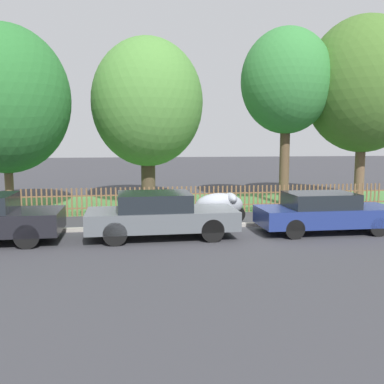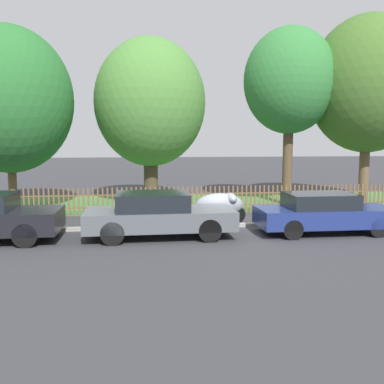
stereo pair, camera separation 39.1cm
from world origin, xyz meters
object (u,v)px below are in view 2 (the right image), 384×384
(parked_car_red_compact, at_px, (324,213))
(tree_behind_motorcycle, at_px, (150,103))
(covered_motorcycle, at_px, (220,205))
(tree_mid_park, at_px, (290,81))
(tree_nearest_kerb, at_px, (8,100))
(parked_car_navy_estate, at_px, (158,214))
(tree_far_left, at_px, (368,84))

(parked_car_red_compact, distance_m, tree_behind_motorcycle, 9.50)
(covered_motorcycle, distance_m, tree_mid_park, 7.43)
(tree_behind_motorcycle, relative_size, tree_mid_park, 0.95)
(tree_nearest_kerb, relative_size, tree_behind_motorcycle, 1.00)
(parked_car_navy_estate, xyz_separation_m, covered_motorcycle, (2.27, 1.86, -0.04))
(tree_behind_motorcycle, bearing_deg, tree_far_left, -6.40)
(parked_car_navy_estate, distance_m, tree_nearest_kerb, 8.61)
(parked_car_red_compact, bearing_deg, tree_behind_motorcycle, 127.60)
(parked_car_navy_estate, relative_size, tree_nearest_kerb, 0.60)
(parked_car_red_compact, relative_size, tree_behind_motorcycle, 0.58)
(tree_mid_park, bearing_deg, parked_car_red_compact, -98.63)
(parked_car_navy_estate, distance_m, parked_car_red_compact, 5.22)
(parked_car_navy_estate, height_order, tree_mid_park, tree_mid_park)
(parked_car_red_compact, relative_size, tree_far_left, 0.51)
(covered_motorcycle, bearing_deg, tree_mid_park, 43.42)
(covered_motorcycle, distance_m, tree_far_left, 9.62)
(parked_car_red_compact, xyz_separation_m, tree_behind_motorcycle, (-5.23, 6.90, 3.91))
(tree_mid_park, height_order, tree_far_left, tree_far_left)
(tree_mid_park, distance_m, tree_far_left, 3.58)
(parked_car_navy_estate, relative_size, tree_behind_motorcycle, 0.60)
(covered_motorcycle, height_order, tree_mid_park, tree_mid_park)
(covered_motorcycle, distance_m, tree_nearest_kerb, 9.43)
(tree_mid_park, relative_size, tree_far_left, 0.93)
(parked_car_navy_estate, xyz_separation_m, tree_nearest_kerb, (-5.64, 5.28, 3.80))
(tree_nearest_kerb, distance_m, tree_mid_park, 11.84)
(parked_car_navy_estate, bearing_deg, covered_motorcycle, 38.67)
(parked_car_navy_estate, relative_size, tree_mid_park, 0.57)
(tree_far_left, bearing_deg, tree_nearest_kerb, -178.32)
(parked_car_red_compact, bearing_deg, tree_nearest_kerb, 154.18)
(parked_car_red_compact, height_order, tree_mid_park, tree_mid_park)
(parked_car_navy_estate, relative_size, tree_far_left, 0.53)
(parked_car_navy_estate, distance_m, covered_motorcycle, 2.94)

